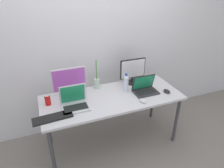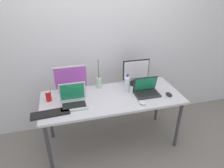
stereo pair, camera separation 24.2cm
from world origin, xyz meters
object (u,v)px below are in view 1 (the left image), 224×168
Objects in this scene: mouse_by_keyboard at (167,91)px; mouse_by_laptop at (143,101)px; bamboo_vase at (97,83)px; monitor_center at (133,71)px; laptop_secondary at (145,88)px; keyboard_main at (53,118)px; monitor_left at (69,82)px; water_bottle at (126,83)px; work_desk at (112,101)px; laptop_silver at (75,102)px; soda_can_near_keyboard at (48,100)px.

mouse_by_laptop is (-0.40, -0.09, -0.00)m from mouse_by_keyboard.
bamboo_vase is at bearing 114.73° from mouse_by_laptop.
laptop_secondary is (0.04, -0.29, -0.14)m from monitor_center.
keyboard_main is at bearing 171.51° from mouse_by_keyboard.
water_bottle is at bearing -13.00° from monitor_left.
work_desk is at bearing -148.14° from monitor_center.
monitor_left is at bearing 167.00° from water_bottle.
monitor_center reaches higher than work_desk.
laptop_secondary reaches higher than work_desk.
keyboard_main is 0.79m from bamboo_vase.
laptop_silver is (-0.00, -0.27, -0.13)m from monitor_left.
water_bottle is 0.62× the size of bamboo_vase.
monitor_left is at bearing 53.01° from keyboard_main.
laptop_secondary is 3.06× the size of mouse_by_keyboard.
laptop_silver is 0.49m from bamboo_vase.
laptop_secondary reaches higher than soda_can_near_keyboard.
monitor_center is 0.32m from laptop_secondary.
monitor_center reaches higher than soda_can_near_keyboard.
mouse_by_laptop is (-0.14, -0.21, -0.04)m from laptop_secondary.
mouse_by_keyboard is 0.41m from mouse_by_laptop.
mouse_by_keyboard is (1.45, 0.03, 0.01)m from keyboard_main.
monitor_center reaches higher than laptop_secondary.
mouse_by_keyboard reaches higher than work_desk.
work_desk is at bearing 5.57° from laptop_silver.
laptop_silver reaches higher than soda_can_near_keyboard.
monitor_left is at bearing 152.45° from mouse_by_keyboard.
soda_can_near_keyboard is at bearing 160.23° from mouse_by_keyboard.
keyboard_main is at bearing 163.23° from mouse_by_laptop.
keyboard_main is 4.03× the size of mouse_by_laptop.
monitor_center is (0.41, 0.25, 0.25)m from work_desk.
keyboard_main is 1.00m from water_bottle.
mouse_by_keyboard is (0.70, -0.16, 0.08)m from work_desk.
monitor_left reaches higher than laptop_secondary.
soda_can_near_keyboard is (-1.21, 0.14, 0.01)m from laptop_secondary.
mouse_by_laptop is at bearing -75.12° from water_bottle.
monitor_left is 3.30× the size of soda_can_near_keyboard.
laptop_silver is at bearing 152.24° from mouse_by_laptop.
laptop_secondary is 1.23× the size of water_bottle.
bamboo_vase is at bearing 41.14° from laptop_silver.
laptop_silver is at bearing -170.98° from water_bottle.
laptop_silver is 0.30m from keyboard_main.
keyboard_main is at bearing -152.52° from laptop_silver.
monitor_left is 1.03× the size of bamboo_vase.
mouse_by_keyboard is at bearing -12.75° from work_desk.
bamboo_vase is at bearing 142.26° from mouse_by_keyboard.
monitor_left is at bearing -171.82° from bamboo_vase.
soda_can_near_keyboard is (-0.02, 0.29, 0.05)m from keyboard_main.
work_desk is at bearing 10.47° from keyboard_main.
laptop_silver reaches higher than mouse_by_laptop.
work_desk is 0.54m from monitor_center.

